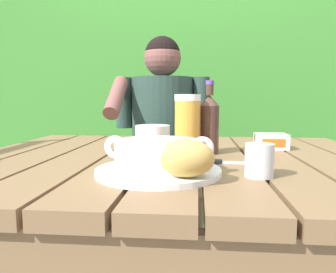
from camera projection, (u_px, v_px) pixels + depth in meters
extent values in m
cube|color=brown|center=(1.00, 158.00, 0.97)|extent=(0.12, 0.95, 0.04)
cube|color=brown|center=(43.00, 159.00, 0.96)|extent=(0.12, 0.95, 0.04)
cube|color=brown|center=(86.00, 160.00, 0.94)|extent=(0.12, 0.95, 0.04)
cube|color=brown|center=(131.00, 161.00, 0.93)|extent=(0.12, 0.95, 0.04)
cube|color=brown|center=(176.00, 161.00, 0.92)|extent=(0.12, 0.95, 0.04)
cube|color=brown|center=(223.00, 162.00, 0.91)|extent=(0.12, 0.95, 0.04)
cube|color=brown|center=(271.00, 163.00, 0.90)|extent=(0.12, 0.95, 0.04)
cube|color=brown|center=(320.00, 164.00, 0.89)|extent=(0.12, 0.95, 0.04)
cube|color=brown|center=(157.00, 255.00, 0.49)|extent=(1.15, 0.03, 0.08)
cube|color=brown|center=(183.00, 155.00, 1.37)|extent=(1.15, 0.03, 0.08)
cube|color=brown|center=(60.00, 224.00, 1.45)|extent=(0.06, 0.06, 0.74)
cube|color=brown|center=(314.00, 234.00, 1.35)|extent=(0.06, 0.06, 0.74)
cube|color=#397E2E|center=(190.00, 102.00, 2.60)|extent=(3.15, 0.60, 1.83)
cylinder|color=#4C3823|center=(168.00, 117.00, 2.79)|extent=(0.10, 0.10, 1.57)
cylinder|color=#4C3823|center=(96.00, 137.00, 2.87)|extent=(0.10, 0.10, 1.20)
sphere|color=#397E2E|center=(93.00, 40.00, 2.77)|extent=(0.90, 0.90, 0.90)
cylinder|color=brown|center=(199.00, 242.00, 1.61)|extent=(0.04, 0.04, 0.43)
cylinder|color=brown|center=(123.00, 239.00, 1.65)|extent=(0.04, 0.04, 0.43)
cylinder|color=brown|center=(199.00, 212.00, 2.04)|extent=(0.04, 0.04, 0.43)
cylinder|color=brown|center=(138.00, 210.00, 2.07)|extent=(0.04, 0.04, 0.43)
cube|color=brown|center=(165.00, 186.00, 1.81)|extent=(0.43, 0.46, 0.02)
cylinder|color=brown|center=(199.00, 141.00, 1.98)|extent=(0.04, 0.04, 0.49)
cylinder|color=brown|center=(137.00, 140.00, 2.02)|extent=(0.04, 0.04, 0.49)
cube|color=brown|center=(168.00, 152.00, 2.01)|extent=(0.39, 0.02, 0.04)
cube|color=brown|center=(168.00, 133.00, 1.99)|extent=(0.39, 0.02, 0.04)
cube|color=brown|center=(168.00, 113.00, 1.98)|extent=(0.39, 0.02, 0.04)
cylinder|color=#263E36|center=(176.00, 247.00, 1.54)|extent=(0.11, 0.11, 0.45)
cylinder|color=#263E36|center=(177.00, 184.00, 1.60)|extent=(0.13, 0.40, 0.13)
cylinder|color=#263E36|center=(141.00, 246.00, 1.55)|extent=(0.11, 0.11, 0.45)
cylinder|color=#263E36|center=(144.00, 183.00, 1.62)|extent=(0.13, 0.40, 0.13)
cylinder|color=#263E36|center=(163.00, 129.00, 1.68)|extent=(0.32, 0.32, 0.54)
sphere|color=brown|center=(163.00, 58.00, 1.63)|extent=(0.19, 0.19, 0.19)
sphere|color=black|center=(162.00, 54.00, 1.63)|extent=(0.18, 0.18, 0.18)
cylinder|color=#263E36|center=(201.00, 103.00, 1.62)|extent=(0.08, 0.08, 0.26)
cylinder|color=#263E36|center=(124.00, 103.00, 1.66)|extent=(0.08, 0.08, 0.26)
cylinder|color=brown|center=(116.00, 97.00, 1.50)|extent=(0.07, 0.25, 0.21)
cylinder|color=white|center=(158.00, 171.00, 0.69)|extent=(0.27, 0.27, 0.01)
cylinder|color=white|center=(158.00, 154.00, 0.69)|extent=(0.19, 0.19, 0.06)
cylinder|color=#9C4323|center=(158.00, 148.00, 0.69)|extent=(0.17, 0.17, 0.01)
torus|color=white|center=(115.00, 147.00, 0.69)|extent=(0.05, 0.01, 0.05)
torus|color=white|center=(202.00, 148.00, 0.68)|extent=(0.05, 0.01, 0.05)
ellipsoid|color=tan|center=(186.00, 158.00, 0.61)|extent=(0.12, 0.09, 0.07)
cylinder|color=gold|center=(187.00, 128.00, 0.91)|extent=(0.07, 0.07, 0.16)
cylinder|color=white|center=(188.00, 98.00, 0.90)|extent=(0.07, 0.07, 0.02)
cylinder|color=#472D23|center=(209.00, 130.00, 0.94)|extent=(0.06, 0.06, 0.14)
cone|color=#472D23|center=(210.00, 100.00, 0.93)|extent=(0.06, 0.06, 0.03)
cylinder|color=#472D23|center=(210.00, 90.00, 0.93)|extent=(0.02, 0.02, 0.03)
cylinder|color=#5E3E94|center=(210.00, 83.00, 0.93)|extent=(0.02, 0.02, 0.01)
cylinder|color=silver|center=(259.00, 160.00, 0.66)|extent=(0.06, 0.06, 0.07)
cube|color=white|center=(271.00, 141.00, 1.04)|extent=(0.10, 0.08, 0.05)
cube|color=#CD6219|center=(274.00, 143.00, 1.00)|extent=(0.07, 0.00, 0.02)
cube|color=silver|center=(235.00, 163.00, 0.80)|extent=(0.12, 0.03, 0.00)
cube|color=black|center=(209.00, 161.00, 0.80)|extent=(0.07, 0.02, 0.01)
cylinder|color=white|center=(153.00, 132.00, 1.30)|extent=(0.14, 0.14, 0.06)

